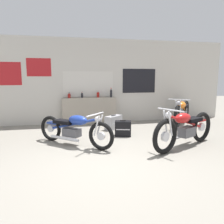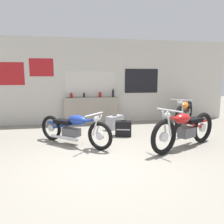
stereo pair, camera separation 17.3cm
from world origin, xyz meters
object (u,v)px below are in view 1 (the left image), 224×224
Objects in this scene: bottle_center at (98,95)px; bottle_right_center at (111,93)px; bottle_left_center at (82,95)px; motorcycle_orange at (182,112)px; motorcycle_red at (185,128)px; motorcycle_blue at (74,128)px; hard_case_silver at (114,122)px; bottle_leftmost at (69,96)px; hard_case_black at (123,128)px.

bottle_right_center is at bearing -6.31° from bottle_center.
bottle_left_center reaches higher than motorcycle_orange.
motorcycle_red is (1.49, -2.95, -0.54)m from bottle_center.
bottle_left_center is 3.62m from motorcycle_red.
bottle_left_center is 2.39m from motorcycle_blue.
motorcycle_blue is 2.67× the size of hard_case_silver.
bottle_left_center is at bearing 124.34° from motorcycle_red.
hard_case_silver is at bearing -97.07° from bottle_right_center.
bottle_leftmost is 0.09× the size of motorcycle_red.
hard_case_black is at bearing -62.22° from bottle_left_center.
bottle_leftmost is 1.38m from bottle_right_center.
bottle_right_center is at bearing 82.93° from hard_case_silver.
bottle_right_center is 0.67× the size of hard_case_black.
bottle_left_center is at bearing 176.88° from bottle_right_center.
motorcycle_orange is at bearing 61.67° from motorcycle_red.
hard_case_silver is (-0.11, -0.87, -0.82)m from bottle_right_center.
motorcycle_orange is 2.40m from motorcycle_red.
bottle_right_center reaches higher than hard_case_black.
hard_case_black is 0.84m from hard_case_silver.
bottle_right_center is 1.89m from hard_case_black.
bottle_center is at bearing -0.49° from bottle_left_center.
motorcycle_blue is at bearing -157.53° from hard_case_black.
bottle_left_center is at bearing 80.67° from motorcycle_blue.
hard_case_black is at bearing -77.31° from bottle_center.
bottle_leftmost is 0.41m from bottle_left_center.
bottle_center reaches higher than motorcycle_orange.
bottle_right_center is 0.20× the size of motorcycle_blue.
motorcycle_red is (2.02, -2.96, -0.53)m from bottle_left_center.
bottle_leftmost is at bearing 179.23° from bottle_left_center.
bottle_left_center reaches higher than motorcycle_blue.
motorcycle_orange is (2.19, -0.79, -0.59)m from bottle_right_center.
hard_case_black is (-2.23, -0.91, -0.23)m from motorcycle_orange.
motorcycle_blue reaches higher than hard_case_silver.
hard_case_black is at bearing -91.32° from bottle_right_center.
bottle_right_center is 0.16× the size of motorcycle_red.
motorcycle_red is 2.35m from hard_case_silver.
motorcycle_orange is 2.42m from hard_case_black.
bottle_center is at bearing 173.69° from bottle_right_center.
bottle_right_center is (1.38, -0.06, 0.06)m from bottle_leftmost.
hard_case_black is (1.34, -1.76, -0.75)m from bottle_leftmost.
motorcycle_red reaches higher than motorcycle_blue.
motorcycle_orange is at bearing 22.26° from hard_case_black.
bottle_right_center is at bearing 88.68° from hard_case_black.
hard_case_black is at bearing -52.75° from bottle_leftmost.
motorcycle_blue is at bearing -120.89° from bottle_right_center.
bottle_leftmost is 2.37m from motorcycle_blue.
bottle_leftmost is at bearing 166.66° from motorcycle_orange.
motorcycle_blue is 3.82m from motorcycle_orange.
hard_case_silver is (1.23, 1.37, -0.19)m from motorcycle_blue.
hard_case_black is (-1.09, 1.20, -0.23)m from motorcycle_red.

